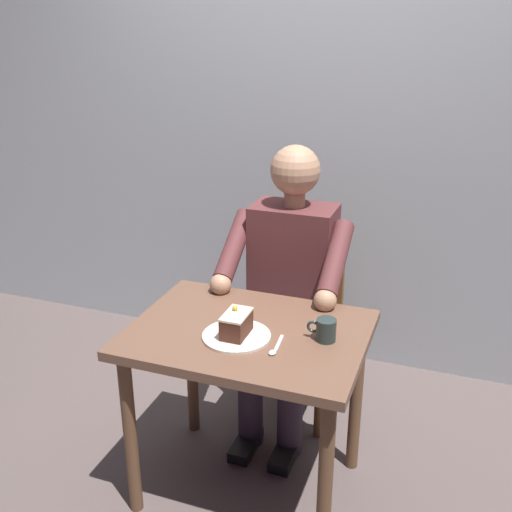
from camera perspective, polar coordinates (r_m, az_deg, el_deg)
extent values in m
plane|color=#584B49|center=(2.63, -0.67, -20.81)|extent=(14.00, 14.00, 0.00)
cube|color=#ABB3B8|center=(3.09, 7.35, 16.46)|extent=(6.40, 0.12, 3.00)
cube|color=brown|center=(2.21, -0.75, -7.38)|extent=(0.85, 0.64, 0.04)
cylinder|color=brown|center=(2.13, 6.54, -20.49)|extent=(0.05, 0.05, 0.70)
cylinder|color=brown|center=(2.35, -11.79, -16.10)|extent=(0.05, 0.05, 0.70)
cylinder|color=brown|center=(2.53, 9.44, -12.88)|extent=(0.05, 0.05, 0.70)
cylinder|color=brown|center=(2.72, -6.09, -9.98)|extent=(0.05, 0.05, 0.70)
cube|color=brown|center=(2.82, 3.48, -6.61)|extent=(0.42, 0.42, 0.04)
cube|color=brown|center=(2.89, 4.68, -0.62)|extent=(0.38, 0.04, 0.45)
cylinder|color=brown|center=(2.75, 5.95, -12.88)|extent=(0.04, 0.04, 0.44)
cylinder|color=brown|center=(2.84, -1.24, -11.53)|extent=(0.04, 0.04, 0.44)
cylinder|color=brown|center=(3.05, 7.66, -9.21)|extent=(0.04, 0.04, 0.44)
cylinder|color=brown|center=(3.13, 1.16, -8.13)|extent=(0.04, 0.04, 0.44)
cube|color=brown|center=(2.68, 3.50, -1.08)|extent=(0.36, 0.22, 0.57)
sphere|color=tan|center=(2.54, 3.73, 8.08)|extent=(0.21, 0.21, 0.21)
cylinder|color=tan|center=(2.57, 3.66, 5.37)|extent=(0.09, 0.09, 0.06)
cylinder|color=brown|center=(2.45, 7.55, -0.26)|extent=(0.08, 0.33, 0.26)
sphere|color=tan|center=(2.36, 6.54, -4.18)|extent=(0.09, 0.09, 0.09)
cylinder|color=brown|center=(2.57, -2.03, 0.99)|extent=(0.08, 0.33, 0.26)
sphere|color=tan|center=(2.48, -3.37, -2.69)|extent=(0.09, 0.09, 0.09)
cylinder|color=#312432|center=(2.69, 4.47, -8.25)|extent=(0.13, 0.38, 0.14)
cylinder|color=#312432|center=(2.73, 0.80, -7.62)|extent=(0.13, 0.38, 0.14)
cylinder|color=#312432|center=(2.66, 3.23, -14.34)|extent=(0.11, 0.11, 0.42)
cube|color=black|center=(2.73, 2.76, -18.15)|extent=(0.09, 0.22, 0.05)
cylinder|color=#312432|center=(2.71, -0.51, -13.59)|extent=(0.11, 0.11, 0.42)
cube|color=black|center=(2.78, -0.95, -17.35)|extent=(0.09, 0.22, 0.05)
cylinder|color=silver|center=(2.16, -1.85, -7.54)|extent=(0.24, 0.24, 0.01)
cube|color=#4A261A|center=(2.14, -1.87, -6.54)|extent=(0.08, 0.13, 0.08)
cube|color=beige|center=(2.12, -1.88, -5.53)|extent=(0.08, 0.13, 0.01)
sphere|color=gold|center=(2.13, -1.99, -4.92)|extent=(0.02, 0.02, 0.02)
cylinder|color=#273432|center=(2.13, 6.63, -6.94)|extent=(0.07, 0.07, 0.08)
torus|color=#273432|center=(2.14, 5.40, -6.66)|extent=(0.05, 0.01, 0.05)
cylinder|color=black|center=(2.12, 6.67, -6.12)|extent=(0.06, 0.06, 0.01)
cube|color=silver|center=(2.12, 2.17, -8.22)|extent=(0.02, 0.11, 0.01)
ellipsoid|color=silver|center=(2.06, 1.56, -9.09)|extent=(0.03, 0.04, 0.01)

